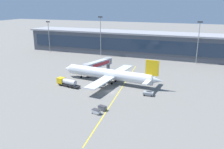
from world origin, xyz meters
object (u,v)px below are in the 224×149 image
(baggage_cart_0, at_px, (96,111))
(baggage_cart_1, at_px, (102,108))
(main_airliner, at_px, (109,74))
(fuel_tanker, at_px, (67,82))
(pushback_tug, at_px, (148,93))

(baggage_cart_0, xyz_separation_m, baggage_cart_1, (0.73, 3.12, 0.00))
(main_airliner, xyz_separation_m, baggage_cart_1, (8.20, -26.89, -3.16))
(fuel_tanker, relative_size, baggage_cart_1, 3.77)
(main_airliner, distance_m, baggage_cart_1, 28.28)
(pushback_tug, relative_size, baggage_cart_0, 1.34)
(fuel_tanker, distance_m, baggage_cart_1, 28.17)
(baggage_cart_0, bearing_deg, pushback_tug, 60.77)
(baggage_cart_0, bearing_deg, baggage_cart_1, 76.82)
(pushback_tug, distance_m, baggage_cart_0, 24.31)
(fuel_tanker, distance_m, pushback_tug, 34.26)
(main_airliner, bearing_deg, fuel_tanker, -144.18)
(fuel_tanker, height_order, baggage_cart_1, fuel_tanker)
(fuel_tanker, bearing_deg, baggage_cart_1, -35.03)
(main_airliner, height_order, fuel_tanker, main_airliner)
(main_airliner, relative_size, baggage_cart_0, 16.28)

